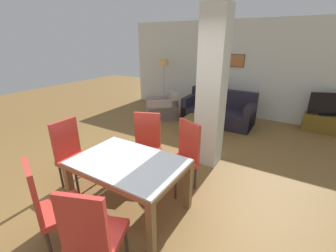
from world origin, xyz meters
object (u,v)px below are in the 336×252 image
object	(u,v)px
coffee_table	(199,126)
tv_screen	(330,104)
bottle	(196,113)
dining_table	(129,172)
tv_stand	(325,124)
dining_chair_near_left	(50,203)
dining_chair_near_right	(92,233)
sofa	(218,112)
floor_lamp	(164,67)
dining_chair_far_left	(146,143)
dining_chair_head_left	(72,152)
armchair	(163,108)
dining_chair_far_right	(183,154)

from	to	relation	value
coffee_table	tv_screen	world-z (taller)	tv_screen
bottle	tv_screen	world-z (taller)	tv_screen
coffee_table	bottle	xyz separation A→B (m)	(-0.11, -0.01, 0.32)
dining_table	coffee_table	bearing A→B (deg)	94.98
coffee_table	tv_stand	xyz separation A→B (m)	(2.59, 1.80, 0.00)
dining_chair_near_left	dining_chair_near_right	bearing A→B (deg)	19.14
dining_table	sofa	size ratio (longest dim) A/B	0.76
dining_chair_near_right	tv_stand	bearing A→B (deg)	49.00
sofa	dining_chair_near_left	bearing A→B (deg)	87.64
floor_lamp	dining_chair_far_left	bearing A→B (deg)	-61.87
coffee_table	tv_stand	distance (m)	3.15
dining_chair_near_left	floor_lamp	distance (m)	5.65
dining_chair_far_left	dining_chair_head_left	distance (m)	1.15
dining_chair_near_right	tv_screen	bearing A→B (deg)	49.00
dining_chair_near_right	coffee_table	bearing A→B (deg)	77.94
sofa	tv_screen	xyz separation A→B (m)	(2.50, 0.73, 0.41)
armchair	floor_lamp	bearing A→B (deg)	-9.55
bottle	coffee_table	bearing A→B (deg)	6.14
dining_chair_near_right	floor_lamp	size ratio (longest dim) A/B	0.66
dining_chair_far_right	bottle	distance (m)	2.10
dining_chair_far_right	tv_screen	distance (m)	4.29
bottle	tv_stand	world-z (taller)	bottle
dining_chair_far_left	bottle	distance (m)	1.96
dining_chair_far_left	dining_chair_near_right	xyz separation A→B (m)	(0.70, -1.75, 0.00)
dining_chair_near_left	sofa	xyz separation A→B (m)	(0.20, 4.75, -0.25)
dining_chair_far_right	dining_chair_far_left	world-z (taller)	same
bottle	tv_stand	bearing A→B (deg)	33.85
dining_table	armchair	xyz separation A→B (m)	(-1.73, 3.51, -0.31)
dining_table	dining_chair_near_right	world-z (taller)	dining_chair_near_right
dining_chair_head_left	armchair	xyz separation A→B (m)	(-0.61, 3.51, -0.28)
sofa	armchair	size ratio (longest dim) A/B	1.54
dining_table	armchair	distance (m)	3.93
dining_chair_head_left	sofa	world-z (taller)	dining_chair_head_left
dining_chair_head_left	armchair	bearing A→B (deg)	-170.14
dining_table	dining_chair_far_right	world-z (taller)	dining_chair_far_right
dining_chair_near_left	sofa	bearing A→B (deg)	109.57
bottle	dining_table	bearing A→B (deg)	-82.89
dining_chair_near_right	bottle	xyz separation A→B (m)	(-0.70, 3.71, -0.02)
dining_chair_far_left	bottle	size ratio (longest dim) A/B	3.66
dining_chair_far_right	sofa	xyz separation A→B (m)	(-0.50, 3.06, -0.25)
armchair	floor_lamp	distance (m)	1.48
dining_chair_far_left	dining_chair_near_right	size ratio (longest dim) A/B	1.00
tv_screen	dining_chair_far_right	bearing A→B (deg)	39.84
dining_table	dining_chair_head_left	world-z (taller)	dining_chair_head_left
dining_chair_near_right	tv_stand	world-z (taller)	dining_chair_near_right
dining_chair_near_right	tv_stand	xyz separation A→B (m)	(2.00, 5.52, -0.33)
armchair	tv_stand	bearing A→B (deg)	-114.44
dining_chair_far_left	dining_chair_head_left	world-z (taller)	same
dining_chair_near_left	dining_chair_head_left	world-z (taller)	same
dining_chair_head_left	armchair	size ratio (longest dim) A/B	0.89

